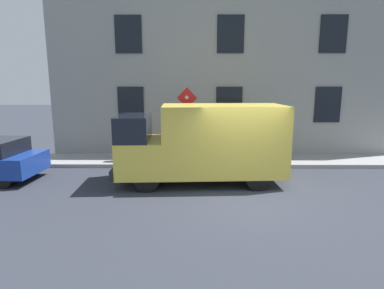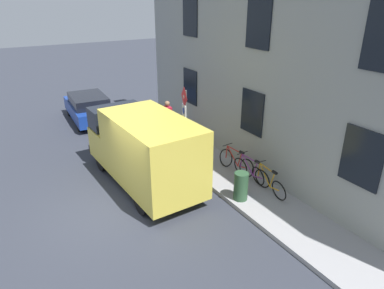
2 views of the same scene
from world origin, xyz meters
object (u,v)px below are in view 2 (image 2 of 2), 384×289
at_px(pedestrian, 168,119).
at_px(litter_bin, 241,186).
at_px(sign_post_stacked, 184,117).
at_px(parked_hatchback, 89,107).
at_px(bicycle_orange, 268,182).
at_px(bicycle_purple, 251,171).
at_px(delivery_van, 143,148).
at_px(bicycle_red, 236,162).

height_order(pedestrian, litter_bin, pedestrian).
bearing_deg(sign_post_stacked, pedestrian, 78.78).
bearing_deg(sign_post_stacked, litter_bin, -87.39).
bearing_deg(parked_hatchback, litter_bin, -166.43).
relative_size(parked_hatchback, litter_bin, 4.53).
xyz_separation_m(bicycle_orange, litter_bin, (-1.00, 0.12, 0.08)).
height_order(sign_post_stacked, bicycle_purple, sign_post_stacked).
distance_m(delivery_van, parked_hatchback, 7.40).
bearing_deg(bicycle_purple, pedestrian, 4.31).
height_order(delivery_van, bicycle_red, delivery_van).
distance_m(sign_post_stacked, bicycle_purple, 3.09).
xyz_separation_m(delivery_van, litter_bin, (2.04, -2.65, -0.74)).
bearing_deg(bicycle_orange, parked_hatchback, 19.54).
distance_m(parked_hatchback, litter_bin, 10.21).
distance_m(sign_post_stacked, delivery_van, 2.06).
distance_m(parked_hatchback, bicycle_purple, 9.75).
relative_size(sign_post_stacked, parked_hatchback, 0.68).
bearing_deg(bicycle_red, sign_post_stacked, 27.72).
bearing_deg(parked_hatchback, sign_post_stacked, -162.70).
relative_size(parked_hatchback, bicycle_purple, 2.38).
xyz_separation_m(bicycle_purple, bicycle_red, (-0.00, 0.84, 0.00)).
relative_size(sign_post_stacked, bicycle_red, 1.61).
distance_m(sign_post_stacked, parked_hatchback, 7.12).
bearing_deg(litter_bin, sign_post_stacked, 92.61).
distance_m(bicycle_purple, litter_bin, 1.23).
height_order(sign_post_stacked, bicycle_red, sign_post_stacked).
xyz_separation_m(bicycle_orange, pedestrian, (-0.69, 5.64, 0.56)).
distance_m(sign_post_stacked, litter_bin, 3.49).
xyz_separation_m(parked_hatchback, litter_bin, (1.90, -10.03, -0.14)).
height_order(sign_post_stacked, litter_bin, sign_post_stacked).
height_order(sign_post_stacked, pedestrian, sign_post_stacked).
distance_m(bicycle_red, litter_bin, 1.85).
bearing_deg(delivery_van, litter_bin, -145.28).
bearing_deg(bicycle_purple, bicycle_orange, 176.20).
relative_size(bicycle_orange, bicycle_red, 1.00).
relative_size(sign_post_stacked, bicycle_purple, 1.62).
bearing_deg(bicycle_red, bicycle_purple, 173.35).
height_order(delivery_van, parked_hatchback, delivery_van).
height_order(parked_hatchback, bicycle_orange, parked_hatchback).
distance_m(bicycle_orange, pedestrian, 5.71).
bearing_deg(bicycle_purple, litter_bin, 121.92).
relative_size(delivery_van, pedestrian, 3.15).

